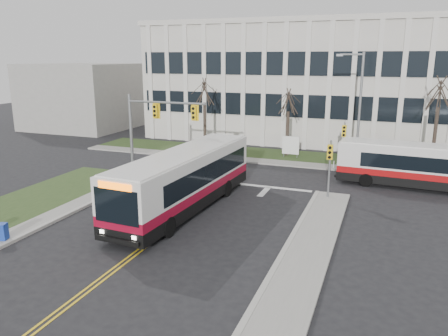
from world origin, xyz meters
TOP-DOWN VIEW (x-y plane):
  - ground at (0.00, 0.00)m, footprint 120.00×120.00m
  - sidewalk_west at (-7.00, -5.00)m, footprint 1.20×26.00m
  - sidewalk_east at (7.50, -5.00)m, footprint 2.00×26.00m
  - sidewalk_cross at (5.00, 15.20)m, footprint 44.00×1.60m
  - building_lawn at (5.00, 18.00)m, footprint 44.00×5.00m
  - office_building at (5.00, 30.00)m, footprint 40.00×16.00m
  - building_annex at (-26.00, 26.00)m, footprint 12.00×12.00m
  - mast_arm_signal at (-5.62, 7.16)m, footprint 6.11×0.38m
  - signal_pole_near at (7.20, 6.90)m, footprint 0.34×0.39m
  - signal_pole_far at (7.20, 15.40)m, footprint 0.34×0.39m
  - streetlight at (8.03, 16.20)m, footprint 2.15×0.25m
  - directory_sign at (2.50, 17.50)m, footprint 1.50×0.12m
  - tree_left at (-6.00, 18.00)m, footprint 1.80×1.80m
  - tree_mid at (2.00, 18.20)m, footprint 1.80×1.80m
  - tree_right at (14.00, 18.00)m, footprint 1.80×1.80m
  - bus_main at (-0.50, 2.09)m, footprint 3.52×12.98m
  - bus_cross at (12.91, 11.63)m, footprint 11.29×3.10m
  - newspaper_box_blue at (-6.80, -5.44)m, footprint 0.62×0.58m

SIDE VIEW (x-z plane):
  - ground at x=0.00m, z-range 0.00..0.00m
  - building_lawn at x=5.00m, z-range 0.00..0.12m
  - sidewalk_west at x=-7.00m, z-range 0.00..0.14m
  - sidewalk_east at x=7.50m, z-range 0.00..0.14m
  - sidewalk_cross at x=5.00m, z-range 0.00..0.14m
  - newspaper_box_blue at x=-6.80m, z-range 0.00..0.95m
  - directory_sign at x=2.50m, z-range 0.17..2.17m
  - bus_cross at x=12.91m, z-range 0.00..2.98m
  - bus_main at x=-0.50m, z-range 0.00..3.42m
  - signal_pole_near at x=7.20m, z-range 0.60..4.40m
  - signal_pole_far at x=7.20m, z-range 0.60..4.40m
  - building_annex at x=-26.00m, z-range 0.00..8.00m
  - mast_arm_signal at x=-5.62m, z-range 1.16..7.36m
  - tree_mid at x=2.00m, z-range 1.47..8.29m
  - streetlight at x=8.03m, z-range 0.59..9.79m
  - tree_left at x=-6.00m, z-range 1.66..9.36m
  - tree_right at x=14.00m, z-range 1.78..10.03m
  - office_building at x=5.00m, z-range 0.00..12.00m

